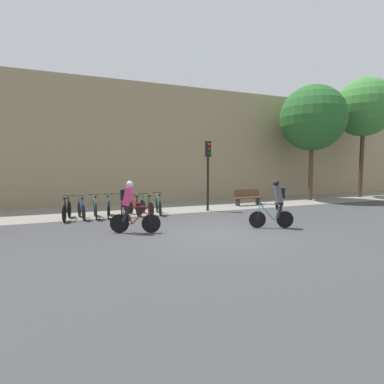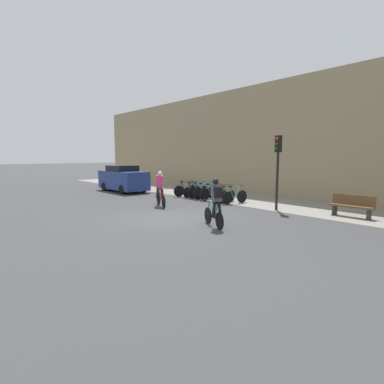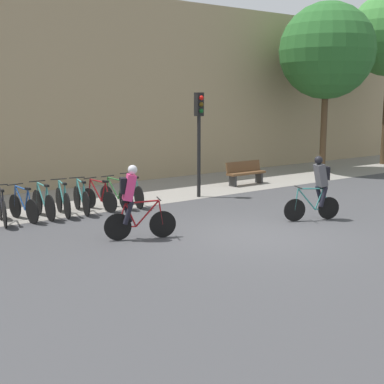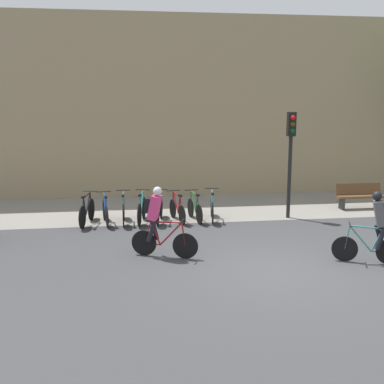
% 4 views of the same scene
% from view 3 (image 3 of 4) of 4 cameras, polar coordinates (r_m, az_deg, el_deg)
% --- Properties ---
extents(ground, '(200.00, 200.00, 0.00)m').
position_cam_3_polar(ground, '(13.09, 6.79, -4.56)').
color(ground, '#3D3D3F').
extents(kerb_strip, '(44.00, 4.50, 0.01)m').
position_cam_3_polar(kerb_strip, '(18.46, -7.71, -0.27)').
color(kerb_strip, gray).
rests_on(kerb_strip, ground).
extents(building_facade, '(44.00, 0.60, 7.09)m').
position_cam_3_polar(building_facade, '(20.44, -11.47, 10.60)').
color(building_facade, '#9E8966').
rests_on(building_facade, ground).
extents(cyclist_pink, '(1.60, 0.72, 1.76)m').
position_cam_3_polar(cyclist_pink, '(12.47, -6.38, -0.84)').
color(cyclist_pink, black).
rests_on(cyclist_pink, ground).
extents(cyclist_grey, '(1.52, 0.70, 1.75)m').
position_cam_3_polar(cyclist_grey, '(14.78, 13.34, 0.67)').
color(cyclist_grey, black).
rests_on(cyclist_grey, ground).
extents(parked_bike_0, '(0.49, 1.73, 0.99)m').
position_cam_3_polar(parked_bike_0, '(14.90, -19.61, -1.66)').
color(parked_bike_0, black).
rests_on(parked_bike_0, ground).
extents(parked_bike_1, '(0.46, 1.63, 0.96)m').
position_cam_3_polar(parked_bike_1, '(15.07, -17.55, -1.48)').
color(parked_bike_1, black).
rests_on(parked_bike_1, ground).
extents(parked_bike_2, '(0.46, 1.68, 0.99)m').
position_cam_3_polar(parked_bike_2, '(15.26, -15.56, -1.16)').
color(parked_bike_2, black).
rests_on(parked_bike_2, ground).
extents(parked_bike_3, '(0.47, 1.68, 0.99)m').
position_cam_3_polar(parked_bike_3, '(15.46, -13.61, -0.93)').
color(parked_bike_3, black).
rests_on(parked_bike_3, ground).
extents(parked_bike_4, '(0.47, 1.69, 0.99)m').
position_cam_3_polar(parked_bike_4, '(15.69, -11.72, -0.72)').
color(parked_bike_4, black).
rests_on(parked_bike_4, ground).
extents(parked_bike_5, '(0.49, 1.55, 0.94)m').
position_cam_3_polar(parked_bike_5, '(15.93, -9.86, -0.60)').
color(parked_bike_5, black).
rests_on(parked_bike_5, ground).
extents(parked_bike_6, '(0.46, 1.57, 0.95)m').
position_cam_3_polar(parked_bike_6, '(16.19, -8.08, -0.37)').
color(parked_bike_6, black).
rests_on(parked_bike_6, ground).
extents(parked_bike_7, '(0.46, 1.70, 0.98)m').
position_cam_3_polar(parked_bike_7, '(16.45, -6.36, -0.09)').
color(parked_bike_7, black).
rests_on(parked_bike_7, ground).
extents(traffic_light_pole, '(0.26, 0.30, 3.44)m').
position_cam_3_polar(traffic_light_pole, '(17.61, 0.77, 7.15)').
color(traffic_light_pole, black).
rests_on(traffic_light_pole, ground).
extents(bench, '(1.67, 0.44, 0.89)m').
position_cam_3_polar(bench, '(20.42, 5.71, 2.09)').
color(bench, brown).
rests_on(bench, ground).
extents(street_tree_0, '(4.12, 4.12, 7.32)m').
position_cam_3_polar(street_tree_0, '(24.51, 14.20, 14.36)').
color(street_tree_0, '#4C3823').
rests_on(street_tree_0, ground).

